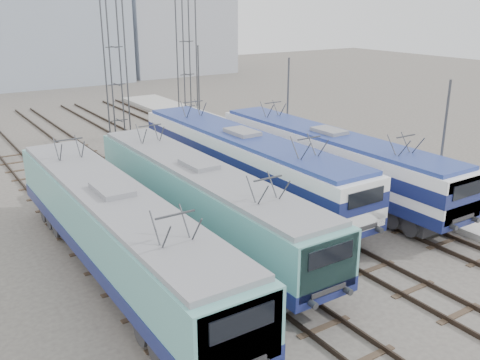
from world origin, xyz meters
name	(u,v)px	position (x,y,z in m)	size (l,w,h in m)	color
ground	(333,284)	(0.00, 0.00, 0.00)	(160.00, 160.00, 0.00)	#514C47
platform	(368,180)	(10.20, 8.00, 0.15)	(4.00, 70.00, 0.30)	#9E9E99
locomotive_far_left	(117,228)	(-6.75, 4.83, 2.21)	(2.81, 17.73, 3.34)	navy
locomotive_center_left	(202,197)	(-2.25, 6.24, 2.14)	(2.72, 17.14, 3.22)	navy
locomotive_center_right	(244,160)	(2.25, 9.62, 2.31)	(2.87, 18.13, 3.41)	navy
locomotive_far_right	(330,156)	(6.75, 7.76, 2.23)	(2.75, 17.38, 3.27)	navy
catenary_tower_west	(115,60)	(0.00, 22.00, 6.64)	(4.50, 1.20, 12.00)	#3F4247
catenary_tower_east	(187,53)	(6.50, 24.00, 6.64)	(4.50, 1.20, 12.00)	#3F4247
mast_front	(442,153)	(8.60, 2.00, 3.50)	(0.12, 0.12, 7.00)	#3F4247
mast_mid	(287,112)	(8.60, 14.00, 3.50)	(0.12, 0.12, 7.00)	#3F4247
mast_rear	(199,88)	(8.60, 26.00, 3.50)	(0.12, 0.12, 7.00)	#3F4247
safety_cone	(476,216)	(9.59, 0.38, 0.56)	(0.34, 0.34, 0.53)	#CF591B
building_center	(32,13)	(4.00, 62.00, 9.00)	(22.00, 14.00, 18.00)	#93A1B4
building_east	(172,32)	(24.00, 62.00, 6.00)	(16.00, 12.00, 12.00)	#9DA3AF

